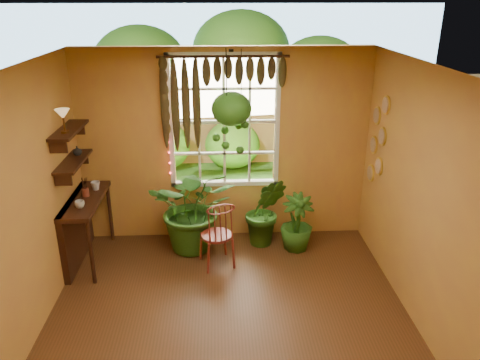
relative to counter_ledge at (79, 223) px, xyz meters
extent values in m
plane|color=#532E17|center=(1.91, -1.60, -0.55)|extent=(4.50, 4.50, 0.00)
plane|color=white|center=(1.91, -1.60, 2.15)|extent=(4.50, 4.50, 0.00)
plane|color=#BB793F|center=(1.91, 0.65, 0.80)|extent=(4.00, 0.00, 4.00)
plane|color=#BB793F|center=(-0.09, -1.60, 0.80)|extent=(0.00, 4.50, 4.50)
plane|color=#BB793F|center=(3.91, -1.60, 0.80)|extent=(0.00, 4.50, 4.50)
cube|color=white|center=(1.91, 0.68, 1.15)|extent=(1.52, 0.10, 1.86)
cube|color=white|center=(1.91, 0.71, 1.15)|extent=(1.38, 0.01, 1.78)
cylinder|color=#331A0D|center=(1.91, 0.57, 2.03)|extent=(1.70, 0.04, 0.04)
cube|color=#331A0D|center=(0.11, 0.00, 0.32)|extent=(0.40, 1.20, 0.06)
cube|color=#331A0D|center=(-0.05, 0.00, -0.10)|extent=(0.08, 1.18, 0.90)
cylinder|color=#331A0D|center=(0.27, -0.55, -0.12)|extent=(0.05, 0.05, 0.86)
cylinder|color=#331A0D|center=(0.27, 0.55, -0.12)|extent=(0.05, 0.05, 0.86)
cube|color=#331A0D|center=(0.03, 0.00, 0.85)|extent=(0.25, 0.90, 0.04)
cube|color=#331A0D|center=(0.03, 0.00, 1.25)|extent=(0.25, 0.90, 0.04)
cube|color=#2D631C|center=(1.91, 5.65, -0.57)|extent=(14.00, 10.00, 0.04)
cube|color=#946B46|center=(1.91, 3.85, 0.35)|extent=(12.00, 0.10, 1.80)
plane|color=#91C6F2|center=(1.91, 7.45, 1.00)|extent=(12.00, 0.00, 12.00)
cylinder|color=maroon|center=(1.78, -0.18, -0.13)|extent=(0.51, 0.51, 0.04)
torus|color=maroon|center=(1.84, -0.35, 0.32)|extent=(0.37, 0.15, 0.38)
imported|color=#1E4913|center=(1.48, 0.25, 0.08)|extent=(1.16, 1.02, 1.26)
imported|color=#1E4913|center=(2.46, 0.32, -0.04)|extent=(0.59, 0.48, 1.02)
imported|color=#1E4913|center=(2.88, 0.17, -0.15)|extent=(0.51, 0.51, 0.80)
ellipsoid|color=black|center=(2.00, 0.34, 1.33)|extent=(0.30, 0.30, 0.18)
ellipsoid|color=#1E4913|center=(2.00, 0.34, 1.41)|extent=(0.51, 0.51, 0.44)
imported|color=silver|center=(0.13, -0.29, 0.39)|extent=(0.15, 0.15, 0.09)
imported|color=beige|center=(0.19, 0.28, 0.40)|extent=(0.15, 0.15, 0.11)
cylinder|color=brown|center=(0.11, 0.07, 0.40)|extent=(0.09, 0.09, 0.11)
imported|color=#B2AD99|center=(0.04, 0.19, 0.93)|extent=(0.11, 0.11, 0.12)
cylinder|color=brown|center=(0.05, -0.20, 1.28)|extent=(0.09, 0.09, 0.03)
cylinder|color=brown|center=(0.05, -0.20, 1.37)|extent=(0.02, 0.02, 0.17)
cone|color=slate|center=(0.05, -0.20, 1.49)|extent=(0.17, 0.17, 0.11)
camera|label=1|loc=(1.82, -5.53, 2.77)|focal=35.00mm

